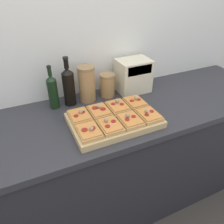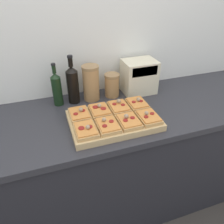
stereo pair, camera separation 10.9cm
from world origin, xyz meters
The scene contains 16 objects.
wall_back centered at (0.00, 0.67, 1.25)m, with size 6.00×0.06×2.50m.
kitchen_counter centered at (0.00, 0.32, 0.45)m, with size 2.63×0.67×0.90m.
cutting_board centered at (0.05, 0.21, 0.92)m, with size 0.50×0.33×0.04m, color tan.
pizza_slice_back_left centered at (-0.13, 0.29, 0.95)m, with size 0.11×0.15×0.05m.
pizza_slice_back_midleft centered at (-0.01, 0.29, 0.95)m, with size 0.11×0.15×0.05m.
pizza_slice_back_midright centered at (0.11, 0.29, 0.95)m, with size 0.11×0.15×0.06m.
pizza_slice_back_right centered at (0.23, 0.29, 0.95)m, with size 0.11×0.15×0.05m.
pizza_slice_front_left centered at (-0.13, 0.13, 0.95)m, with size 0.11×0.15×0.05m.
pizza_slice_front_midleft centered at (-0.01, 0.13, 0.95)m, with size 0.11×0.15×0.05m.
pizza_slice_front_midright centered at (0.11, 0.13, 0.95)m, with size 0.11×0.15×0.05m.
pizza_slice_front_right centered at (0.23, 0.13, 0.95)m, with size 0.11×0.15×0.05m.
olive_oil_bottle centered at (-0.22, 0.53, 1.01)m, with size 0.06×0.06×0.28m.
wine_bottle centered at (-0.12, 0.53, 1.03)m, with size 0.08×0.08×0.32m.
grain_jar_tall centered at (0.00, 0.53, 1.02)m, with size 0.11×0.11×0.24m.
grain_jar_short centered at (0.15, 0.53, 0.98)m, with size 0.10×0.10×0.16m.
toaster_oven centered at (0.35, 0.53, 1.02)m, with size 0.25×0.17×0.23m.
Camera 1 is at (-0.39, -0.73, 1.65)m, focal length 35.00 mm.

